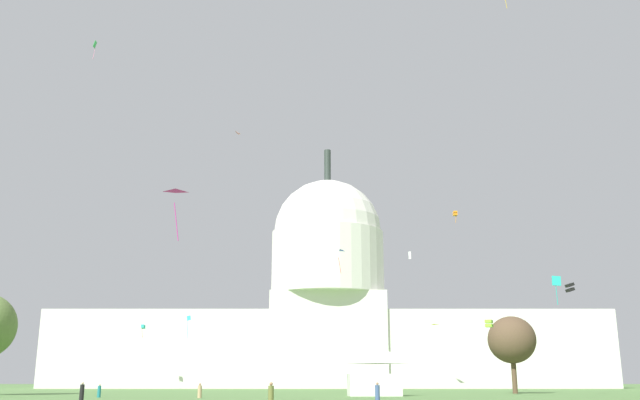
# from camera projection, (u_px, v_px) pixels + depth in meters

# --- Properties ---
(capitol_building) EXTENTS (140.45, 29.45, 63.03)m
(capitol_building) POSITION_uv_depth(u_px,v_px,m) (331.00, 310.00, 179.24)
(capitol_building) COLOR silver
(capitol_building) RESTS_ON ground_plane
(event_tent) EXTENTS (6.77, 5.15, 6.34)m
(event_tent) POSITION_uv_depth(u_px,v_px,m) (377.00, 369.00, 85.02)
(event_tent) COLOR white
(event_tent) RESTS_ON ground_plane
(tree_east_far) EXTENTS (9.51, 9.43, 11.12)m
(tree_east_far) POSITION_uv_depth(u_px,v_px,m) (515.00, 340.00, 102.49)
(tree_east_far) COLOR brown
(tree_east_far) RESTS_ON ground_plane
(person_teal_back_right) EXTENTS (0.43, 0.43, 1.48)m
(person_teal_back_right) POSITION_uv_depth(u_px,v_px,m) (103.00, 391.00, 77.02)
(person_teal_back_right) COLOR #1E757A
(person_teal_back_right) RESTS_ON ground_plane
(person_olive_front_center) EXTENTS (0.45, 0.45, 1.71)m
(person_olive_front_center) POSITION_uv_depth(u_px,v_px,m) (274.00, 397.00, 44.65)
(person_olive_front_center) COLOR olive
(person_olive_front_center) RESTS_ON ground_plane
(person_black_mid_right) EXTENTS (0.42, 0.42, 1.71)m
(person_black_mid_right) POSITION_uv_depth(u_px,v_px,m) (85.00, 394.00, 55.83)
(person_black_mid_right) COLOR black
(person_black_mid_right) RESTS_ON ground_plane
(person_denim_near_tree_east) EXTENTS (0.55, 0.55, 1.67)m
(person_denim_near_tree_east) POSITION_uv_depth(u_px,v_px,m) (381.00, 394.00, 56.63)
(person_denim_near_tree_east) COLOR #3D5684
(person_denim_near_tree_east) RESTS_ON ground_plane
(person_tan_back_center) EXTENTS (0.58, 0.58, 1.55)m
(person_tan_back_center) POSITION_uv_depth(u_px,v_px,m) (203.00, 391.00, 74.30)
(person_tan_back_center) COLOR tan
(person_tan_back_center) RESTS_ON ground_plane
(kite_turquoise_low) EXTENTS (1.04, 0.32, 3.19)m
(kite_turquoise_low) POSITION_uv_depth(u_px,v_px,m) (560.00, 283.00, 75.55)
(kite_turquoise_low) COLOR teal
(kite_blue_mid) EXTENTS (1.35, 1.83, 3.73)m
(kite_blue_mid) POSITION_uv_depth(u_px,v_px,m) (342.00, 255.00, 122.73)
(kite_blue_mid) COLOR blue
(kite_black_low) EXTENTS (1.18, 1.12, 1.31)m
(kite_black_low) POSITION_uv_depth(u_px,v_px,m) (573.00, 287.00, 93.48)
(kite_black_low) COLOR black
(kite_cyan_low) EXTENTS (0.86, 0.54, 4.17)m
(kite_cyan_low) POSITION_uv_depth(u_px,v_px,m) (192.00, 321.00, 125.09)
(kite_cyan_low) COLOR #33BCDB
(kite_white_mid) EXTENTS (0.52, 0.48, 1.47)m
(kite_white_mid) POSITION_uv_depth(u_px,v_px,m) (413.00, 255.00, 137.14)
(kite_white_mid) COLOR white
(kite_lime_low) EXTENTS (1.16, 1.16, 0.92)m
(kite_lime_low) POSITION_uv_depth(u_px,v_px,m) (492.00, 323.00, 88.57)
(kite_lime_low) COLOR #8CD133
(kite_pink_high) EXTENTS (1.12, 1.74, 0.39)m
(kite_pink_high) POSITION_uv_depth(u_px,v_px,m) (244.00, 136.00, 130.56)
(kite_pink_high) COLOR pink
(kite_green_high) EXTENTS (0.39, 0.98, 3.30)m
(kite_green_high) POSITION_uv_depth(u_px,v_px,m) (98.00, 46.00, 115.79)
(kite_green_high) COLOR green
(kite_yellow_low) EXTENTS (1.70, 1.54, 0.21)m
(kite_yellow_low) POSITION_uv_depth(u_px,v_px,m) (437.00, 326.00, 155.96)
(kite_yellow_low) COLOR yellow
(kite_magenta_low) EXTENTS (1.64, 0.82, 4.18)m
(kite_magenta_low) POSITION_uv_depth(u_px,v_px,m) (179.00, 195.00, 57.25)
(kite_magenta_low) COLOR #D1339E
(kite_orange_mid) EXTENTS (0.73, 0.76, 1.97)m
(kite_orange_mid) POSITION_uv_depth(u_px,v_px,m) (458.00, 213.00, 115.78)
(kite_orange_mid) COLOR orange
(kite_turquoise_low_b) EXTENTS (0.93, 0.98, 2.93)m
(kite_turquoise_low_b) POSITION_uv_depth(u_px,v_px,m) (147.00, 327.00, 157.61)
(kite_turquoise_low_b) COLOR teal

